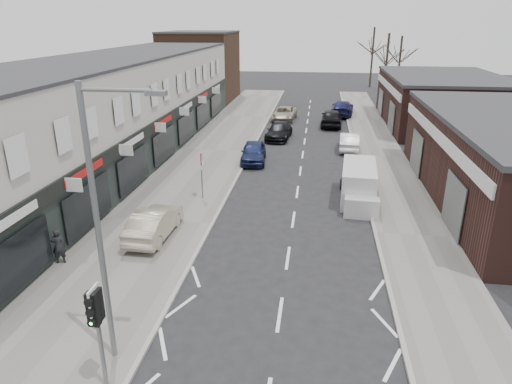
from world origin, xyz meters
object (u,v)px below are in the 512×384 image
(traffic_light, at_px, (96,315))
(white_van, at_px, (359,185))
(parked_car_left_c, at_px, (284,114))
(warning_sign, at_px, (202,162))
(parked_car_right_a, at_px, (349,141))
(parked_car_right_b, at_px, (332,118))
(street_lamp, at_px, (103,217))
(sedan_on_pavement, at_px, (154,223))
(parked_car_left_b, at_px, (279,131))
(pedestrian, at_px, (59,246))
(parked_car_left_a, at_px, (254,152))
(parked_car_right_c, at_px, (342,108))

(traffic_light, xyz_separation_m, white_van, (7.80, 15.13, -1.48))
(white_van, xyz_separation_m, parked_car_left_c, (-5.75, 21.27, -0.29))
(warning_sign, height_order, parked_car_left_c, warning_sign)
(parked_car_right_a, distance_m, parked_car_right_b, 8.41)
(warning_sign, distance_m, white_van, 8.72)
(traffic_light, height_order, warning_sign, traffic_light)
(traffic_light, height_order, street_lamp, street_lamp)
(white_van, relative_size, parked_car_left_c, 1.12)
(traffic_light, xyz_separation_m, sedan_on_pavement, (-1.80, 9.02, -1.61))
(parked_car_left_b, distance_m, parked_car_left_c, 7.74)
(white_van, xyz_separation_m, parked_car_right_b, (-1.09, 19.05, -0.12))
(street_lamp, xyz_separation_m, pedestrian, (-4.67, 4.93, -3.74))
(parked_car_right_b, bearing_deg, pedestrian, 70.75)
(white_van, height_order, parked_car_left_b, white_van)
(sedan_on_pavement, xyz_separation_m, parked_car_right_b, (8.51, 25.16, 0.01))
(parked_car_left_a, xyz_separation_m, parked_car_left_b, (1.20, 6.99, -0.05))
(sedan_on_pavement, distance_m, parked_car_right_c, 32.01)
(parked_car_right_a, relative_size, parked_car_right_c, 0.77)
(white_van, distance_m, pedestrian, 15.48)
(traffic_light, xyz_separation_m, warning_sign, (-0.76, 14.02, -0.21))
(parked_car_right_b, bearing_deg, parked_car_left_c, -22.45)
(traffic_light, distance_m, street_lamp, 2.52)
(street_lamp, height_order, parked_car_right_b, street_lamp)
(pedestrian, height_order, parked_car_right_b, pedestrian)
(parked_car_left_b, bearing_deg, white_van, -62.82)
(white_van, xyz_separation_m, pedestrian, (-12.60, -8.99, -0.06))
(pedestrian, distance_m, parked_car_left_c, 31.02)
(sedan_on_pavement, distance_m, pedestrian, 4.15)
(parked_car_left_b, relative_size, parked_car_left_c, 0.99)
(traffic_light, xyz_separation_m, parked_car_left_c, (2.05, 36.40, -1.77))
(traffic_light, distance_m, parked_car_left_a, 21.77)
(sedan_on_pavement, bearing_deg, parked_car_right_c, -105.91)
(parked_car_right_b, bearing_deg, street_lamp, 81.35)
(white_van, relative_size, parked_car_left_a, 1.24)
(pedestrian, xyz_separation_m, parked_car_left_a, (5.80, 15.53, -0.16))
(white_van, bearing_deg, traffic_light, -113.28)
(sedan_on_pavement, bearing_deg, parked_car_right_a, -118.21)
(parked_car_right_a, bearing_deg, white_van, 92.70)
(street_lamp, bearing_deg, parked_car_right_a, 71.96)
(pedestrian, bearing_deg, sedan_on_pavement, -153.18)
(warning_sign, bearing_deg, parked_car_left_b, 78.58)
(parked_car_left_b, xyz_separation_m, parked_car_right_a, (5.70, -2.81, 0.00))
(warning_sign, bearing_deg, parked_car_right_a, 53.81)
(parked_car_left_a, bearing_deg, warning_sign, -107.51)
(sedan_on_pavement, height_order, parked_car_right_b, parked_car_right_b)
(street_lamp, relative_size, parked_car_right_a, 1.96)
(parked_car_right_b, bearing_deg, white_van, 96.34)
(parked_car_left_a, bearing_deg, traffic_light, -97.22)
(warning_sign, bearing_deg, parked_car_right_c, 71.25)
(white_van, height_order, parked_car_left_c, white_van)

